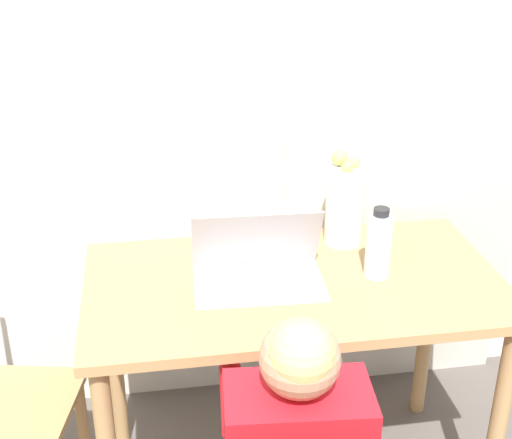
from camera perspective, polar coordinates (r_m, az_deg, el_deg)
name	(u,v)px	position (r m, az deg, el deg)	size (l,w,h in m)	color
wall_back	(170,67)	(2.33, -6.88, 12.04)	(6.40, 0.05, 2.50)	silver
dining_table	(293,312)	(2.09, 3.01, -7.40)	(1.18, 0.64, 0.76)	tan
laptop	(258,265)	(2.00, 0.14, -3.67)	(0.37, 0.24, 0.21)	#B2B2B7
flower_vase	(345,203)	(2.20, 7.11, 1.31)	(0.12, 0.12, 0.30)	silver
water_bottle	(379,244)	(2.04, 9.80, -1.97)	(0.07, 0.07, 0.21)	silver
cardboard_panel	(400,260)	(2.60, 11.42, -3.22)	(0.88, 0.17, 1.12)	silver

